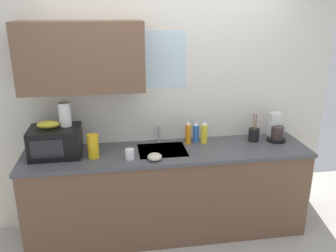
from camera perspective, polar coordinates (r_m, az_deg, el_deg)
The scene contains 14 objects.
kitchen_wall_assembly at distance 3.55m, azimuth -3.18°, elevation 4.69°, with size 3.52×0.42×2.50m.
counter_unit at distance 3.62m, azimuth -0.01°, elevation -10.42°, with size 2.75×0.63×0.90m.
sink_faucet at distance 3.60m, azimuth -1.43°, elevation -1.20°, with size 0.03×0.03×0.18m, color #B2B5BA.
microwave at distance 3.43m, azimuth -17.60°, elevation -2.44°, with size 0.46×0.35×0.27m.
banana_bunch at distance 3.38m, azimuth -18.70°, elevation 0.22°, with size 0.20×0.11×0.07m, color gold.
paper_towel_roll at distance 3.38m, azimuth -16.21°, elevation 1.82°, with size 0.11×0.11×0.22m, color white.
coffee_maker at distance 3.82m, azimuth 16.90°, elevation -0.67°, with size 0.19×0.21×0.28m.
dish_soap_bottle_orange at distance 3.56m, azimuth 3.24°, elevation -1.14°, with size 0.06×0.06×0.24m.
dish_soap_bottle_blue at distance 3.63m, azimuth 4.50°, elevation -1.01°, with size 0.06×0.06×0.21m.
dish_soap_bottle_yellow at distance 3.59m, azimuth 5.82°, elevation -1.09°, with size 0.07×0.07×0.23m.
cereal_canister at distance 3.31m, azimuth -11.95°, elevation -3.18°, with size 0.10×0.10×0.22m, color gold.
mug_white at distance 3.24m, azimuth -6.16°, elevation -4.51°, with size 0.08×0.08×0.10m, color white.
utensil_crock at distance 3.75m, azimuth 13.60°, elevation -1.30°, with size 0.11×0.11×0.29m.
small_bowl at distance 3.21m, azimuth -2.15°, elevation -4.96°, with size 0.13×0.13×0.07m, color beige.
Camera 1 is at (-0.49, -3.12, 2.24)m, focal length 37.99 mm.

